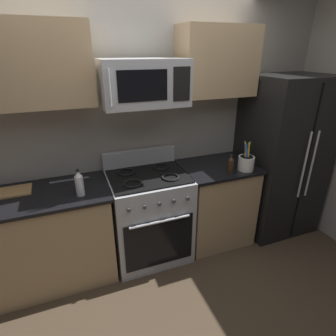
{
  "coord_description": "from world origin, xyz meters",
  "views": [
    {
      "loc": [
        -0.67,
        -1.62,
        2.04
      ],
      "look_at": [
        0.16,
        0.54,
        1.03
      ],
      "focal_mm": 29.17,
      "sensor_mm": 36.0,
      "label": 1
    }
  ],
  "objects_px": {
    "cutting_board": "(9,192)",
    "bottle_soy": "(231,164)",
    "refrigerator": "(281,157)",
    "range_oven": "(149,215)",
    "utensil_crock": "(246,162)",
    "microwave": "(144,83)",
    "bottle_vinegar": "(79,184)"
  },
  "relations": [
    {
      "from": "refrigerator",
      "to": "utensil_crock",
      "type": "bearing_deg",
      "value": -163.9
    },
    {
      "from": "range_oven",
      "to": "cutting_board",
      "type": "distance_m",
      "value": 1.28
    },
    {
      "from": "bottle_vinegar",
      "to": "range_oven",
      "type": "bearing_deg",
      "value": 12.69
    },
    {
      "from": "microwave",
      "to": "cutting_board",
      "type": "xyz_separation_m",
      "value": [
        -1.2,
        0.09,
        -0.86
      ]
    },
    {
      "from": "cutting_board",
      "to": "bottle_soy",
      "type": "bearing_deg",
      "value": -8.73
    },
    {
      "from": "cutting_board",
      "to": "refrigerator",
      "type": "bearing_deg",
      "value": -2.73
    },
    {
      "from": "cutting_board",
      "to": "bottle_soy",
      "type": "height_order",
      "value": "bottle_soy"
    },
    {
      "from": "cutting_board",
      "to": "bottle_vinegar",
      "type": "height_order",
      "value": "bottle_vinegar"
    },
    {
      "from": "range_oven",
      "to": "utensil_crock",
      "type": "bearing_deg",
      "value": -11.3
    },
    {
      "from": "microwave",
      "to": "bottle_vinegar",
      "type": "bearing_deg",
      "value": -164.94
    },
    {
      "from": "range_oven",
      "to": "bottle_vinegar",
      "type": "height_order",
      "value": "bottle_vinegar"
    },
    {
      "from": "bottle_vinegar",
      "to": "microwave",
      "type": "bearing_deg",
      "value": 15.06
    },
    {
      "from": "bottle_soy",
      "to": "bottle_vinegar",
      "type": "xyz_separation_m",
      "value": [
        -1.43,
        0.05,
        0.02
      ]
    },
    {
      "from": "utensil_crock",
      "to": "bottle_soy",
      "type": "distance_m",
      "value": 0.18
    },
    {
      "from": "bottle_soy",
      "to": "refrigerator",
      "type": "bearing_deg",
      "value": 12.26
    },
    {
      "from": "range_oven",
      "to": "refrigerator",
      "type": "height_order",
      "value": "refrigerator"
    },
    {
      "from": "microwave",
      "to": "range_oven",
      "type": "bearing_deg",
      "value": -89.94
    },
    {
      "from": "microwave",
      "to": "cutting_board",
      "type": "height_order",
      "value": "microwave"
    },
    {
      "from": "range_oven",
      "to": "refrigerator",
      "type": "relative_size",
      "value": 0.61
    },
    {
      "from": "refrigerator",
      "to": "bottle_vinegar",
      "type": "height_order",
      "value": "refrigerator"
    },
    {
      "from": "refrigerator",
      "to": "cutting_board",
      "type": "height_order",
      "value": "refrigerator"
    },
    {
      "from": "range_oven",
      "to": "cutting_board",
      "type": "bearing_deg",
      "value": 174.47
    },
    {
      "from": "refrigerator",
      "to": "bottle_vinegar",
      "type": "xyz_separation_m",
      "value": [
        -2.23,
        -0.12,
        0.12
      ]
    },
    {
      "from": "microwave",
      "to": "bottle_soy",
      "type": "relative_size",
      "value": 3.91
    },
    {
      "from": "refrigerator",
      "to": "bottle_vinegar",
      "type": "bearing_deg",
      "value": -176.79
    },
    {
      "from": "range_oven",
      "to": "microwave",
      "type": "xyz_separation_m",
      "value": [
        -0.0,
        0.03,
        1.3
      ]
    },
    {
      "from": "refrigerator",
      "to": "bottle_soy",
      "type": "xyz_separation_m",
      "value": [
        -0.8,
        -0.17,
        0.09
      ]
    },
    {
      "from": "range_oven",
      "to": "bottle_vinegar",
      "type": "distance_m",
      "value": 0.85
    },
    {
      "from": "microwave",
      "to": "bottle_vinegar",
      "type": "relative_size",
      "value": 3.1
    },
    {
      "from": "microwave",
      "to": "cutting_board",
      "type": "distance_m",
      "value": 1.48
    },
    {
      "from": "bottle_vinegar",
      "to": "bottle_soy",
      "type": "bearing_deg",
      "value": -1.95
    },
    {
      "from": "bottle_soy",
      "to": "cutting_board",
      "type": "bearing_deg",
      "value": 171.27
    }
  ]
}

